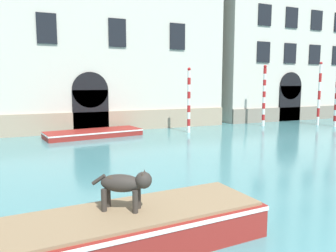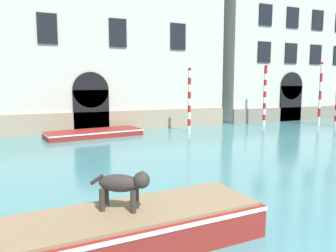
% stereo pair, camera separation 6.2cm
% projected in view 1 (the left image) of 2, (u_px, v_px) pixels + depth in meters
% --- Properties ---
extents(palazzo_right, '(13.32, 6.13, 17.15)m').
position_uv_depth(palazzo_right, '(278.00, 21.00, 29.02)').
color(palazzo_right, beige).
rests_on(palazzo_right, ground_plane).
extents(boat_foreground, '(6.54, 2.01, 0.72)m').
position_uv_depth(boat_foreground, '(98.00, 235.00, 5.86)').
color(boat_foreground, maroon).
rests_on(boat_foreground, ground_plane).
extents(dog_on_deck, '(1.02, 0.73, 0.77)m').
position_uv_depth(dog_on_deck, '(125.00, 184.00, 6.07)').
color(dog_on_deck, '#332D28').
rests_on(dog_on_deck, boat_foreground).
extents(boat_moored_near_palazzo, '(5.66, 2.65, 0.37)m').
position_uv_depth(boat_moored_near_palazzo, '(94.00, 133.00, 18.92)').
color(boat_moored_near_palazzo, maroon).
rests_on(boat_moored_near_palazzo, ground_plane).
extents(mooring_pole_0, '(0.20, 0.20, 4.59)m').
position_uv_depth(mooring_pole_0, '(319.00, 94.00, 23.75)').
color(mooring_pole_0, white).
rests_on(mooring_pole_0, ground_plane).
extents(mooring_pole_1, '(0.21, 0.21, 4.03)m').
position_uv_depth(mooring_pole_1, '(189.00, 100.00, 20.26)').
color(mooring_pole_1, white).
rests_on(mooring_pole_1, ground_plane).
extents(mooring_pole_3, '(0.22, 0.22, 4.36)m').
position_uv_depth(mooring_pole_3, '(264.00, 95.00, 23.41)').
color(mooring_pole_3, white).
rests_on(mooring_pole_3, ground_plane).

